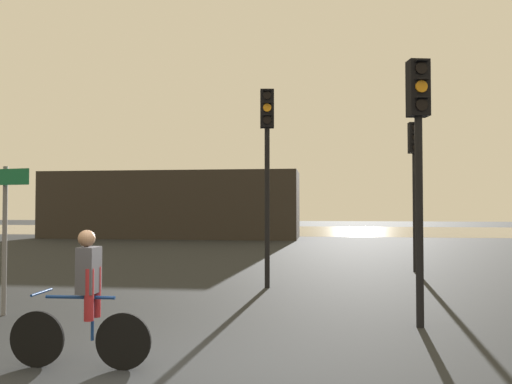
# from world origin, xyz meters

# --- Properties ---
(ground_plane) EXTENTS (120.00, 120.00, 0.00)m
(ground_plane) POSITION_xyz_m (0.00, 0.00, 0.00)
(ground_plane) COLOR black
(water_strip) EXTENTS (80.00, 16.00, 0.01)m
(water_strip) POSITION_xyz_m (0.00, 34.20, 0.00)
(water_strip) COLOR gray
(water_strip) RESTS_ON ground
(distant_building) EXTENTS (15.44, 4.00, 3.99)m
(distant_building) POSITION_xyz_m (-7.21, 24.20, 2.00)
(distant_building) COLOR #2D2823
(distant_building) RESTS_ON ground
(traffic_light_near_right) EXTENTS (0.36, 0.38, 4.23)m
(traffic_light_near_right) POSITION_xyz_m (3.39, 2.77, 2.95)
(traffic_light_near_right) COLOR black
(traffic_light_near_right) RESTS_ON ground
(traffic_light_center) EXTENTS (0.35, 0.37, 4.65)m
(traffic_light_center) POSITION_xyz_m (0.60, 6.24, 3.22)
(traffic_light_center) COLOR black
(traffic_light_center) RESTS_ON ground
(traffic_light_far_right) EXTENTS (0.34, 0.36, 4.35)m
(traffic_light_far_right) POSITION_xyz_m (4.56, 9.61, 3.03)
(traffic_light_far_right) COLOR black
(traffic_light_far_right) RESTS_ON ground
(direction_sign_post) EXTENTS (1.09, 0.23, 2.60)m
(direction_sign_post) POSITION_xyz_m (-3.64, 2.70, 1.70)
(direction_sign_post) COLOR slate
(direction_sign_post) RESTS_ON ground
(cyclist) EXTENTS (1.71, 0.46, 1.62)m
(cyclist) POSITION_xyz_m (-0.89, 0.20, 0.82)
(cyclist) COLOR black
(cyclist) RESTS_ON ground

